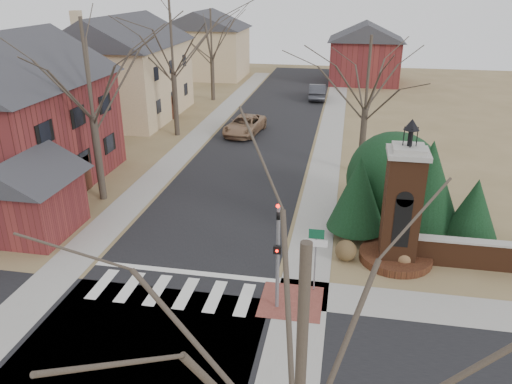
% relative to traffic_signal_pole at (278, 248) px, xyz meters
% --- Properties ---
extents(ground, '(120.00, 120.00, 0.00)m').
position_rel_traffic_signal_pole_xyz_m(ground, '(-4.30, -0.57, -2.59)').
color(ground, brown).
rests_on(ground, ground).
extents(main_street, '(8.00, 70.00, 0.01)m').
position_rel_traffic_signal_pole_xyz_m(main_street, '(-4.30, 21.43, -2.58)').
color(main_street, black).
rests_on(main_street, ground).
extents(cross_street, '(120.00, 8.00, 0.01)m').
position_rel_traffic_signal_pole_xyz_m(cross_street, '(-4.30, -3.57, -2.58)').
color(cross_street, black).
rests_on(cross_street, ground).
extents(crosswalk_zone, '(8.00, 2.20, 0.02)m').
position_rel_traffic_signal_pole_xyz_m(crosswalk_zone, '(-4.30, 0.23, -2.58)').
color(crosswalk_zone, silver).
rests_on(crosswalk_zone, ground).
extents(stop_bar, '(8.00, 0.35, 0.02)m').
position_rel_traffic_signal_pole_xyz_m(stop_bar, '(-4.30, 1.73, -2.58)').
color(stop_bar, silver).
rests_on(stop_bar, ground).
extents(sidewalk_right_main, '(2.00, 60.00, 0.02)m').
position_rel_traffic_signal_pole_xyz_m(sidewalk_right_main, '(0.90, 21.43, -2.58)').
color(sidewalk_right_main, gray).
rests_on(sidewalk_right_main, ground).
extents(sidewalk_left, '(2.00, 60.00, 0.02)m').
position_rel_traffic_signal_pole_xyz_m(sidewalk_left, '(-9.50, 21.43, -2.58)').
color(sidewalk_left, gray).
rests_on(sidewalk_left, ground).
extents(curb_apron, '(2.40, 2.40, 0.02)m').
position_rel_traffic_signal_pole_xyz_m(curb_apron, '(0.50, 0.43, -2.57)').
color(curb_apron, brown).
rests_on(curb_apron, ground).
extents(traffic_signal_pole, '(0.28, 0.41, 4.50)m').
position_rel_traffic_signal_pole_xyz_m(traffic_signal_pole, '(0.00, 0.00, 0.00)').
color(traffic_signal_pole, slate).
rests_on(traffic_signal_pole, ground).
extents(sign_post, '(0.90, 0.07, 2.75)m').
position_rel_traffic_signal_pole_xyz_m(sign_post, '(1.29, 1.41, -0.64)').
color(sign_post, slate).
rests_on(sign_post, ground).
extents(brick_gate_monument, '(3.20, 3.20, 6.47)m').
position_rel_traffic_signal_pole_xyz_m(brick_gate_monument, '(4.70, 4.42, -0.42)').
color(brick_gate_monument, '#4F2A17').
rests_on(brick_gate_monument, ground).
extents(brick_garden_wall, '(7.50, 0.50, 1.30)m').
position_rel_traffic_signal_pole_xyz_m(brick_garden_wall, '(9.20, 4.43, -1.93)').
color(brick_garden_wall, '#4F2A17').
rests_on(brick_garden_wall, ground).
extents(house_brick_left, '(9.80, 11.80, 9.42)m').
position_rel_traffic_signal_pole_xyz_m(house_brick_left, '(-17.31, 9.42, 2.07)').
color(house_brick_left, maroon).
rests_on(house_brick_left, ground).
extents(house_stucco_left, '(9.80, 12.80, 9.28)m').
position_rel_traffic_signal_pole_xyz_m(house_stucco_left, '(-17.80, 26.42, 2.01)').
color(house_stucco_left, beige).
rests_on(house_stucco_left, ground).
extents(garage_left, '(4.80, 4.80, 4.29)m').
position_rel_traffic_signal_pole_xyz_m(garage_left, '(-12.82, 3.92, -0.35)').
color(garage_left, maroon).
rests_on(garage_left, ground).
extents(house_distant_left, '(10.80, 8.80, 8.53)m').
position_rel_traffic_signal_pole_xyz_m(house_distant_left, '(-16.31, 47.42, 1.66)').
color(house_distant_left, beige).
rests_on(house_distant_left, ground).
extents(house_distant_right, '(8.80, 8.80, 7.30)m').
position_rel_traffic_signal_pole_xyz_m(house_distant_right, '(3.69, 47.42, 1.06)').
color(house_distant_right, maroon).
rests_on(house_distant_right, ground).
extents(evergreen_near, '(2.80, 2.80, 4.10)m').
position_rel_traffic_signal_pole_xyz_m(evergreen_near, '(2.90, 6.43, -0.29)').
color(evergreen_near, '#473D33').
rests_on(evergreen_near, ground).
extents(evergreen_mid, '(3.40, 3.40, 4.70)m').
position_rel_traffic_signal_pole_xyz_m(evergreen_mid, '(6.20, 7.63, 0.01)').
color(evergreen_mid, '#473D33').
rests_on(evergreen_mid, ground).
extents(evergreen_far, '(2.40, 2.40, 3.30)m').
position_rel_traffic_signal_pole_xyz_m(evergreen_far, '(8.20, 6.63, -0.69)').
color(evergreen_far, '#473D33').
rests_on(evergreen_far, ground).
extents(evergreen_mass, '(4.80, 4.80, 4.80)m').
position_rel_traffic_signal_pole_xyz_m(evergreen_mass, '(4.70, 8.93, -0.19)').
color(evergreen_mass, black).
rests_on(evergreen_mass, ground).
extents(bare_tree_0, '(8.05, 8.05, 11.15)m').
position_rel_traffic_signal_pole_xyz_m(bare_tree_0, '(-11.30, 8.43, 5.11)').
color(bare_tree_0, '#473D33').
rests_on(bare_tree_0, ground).
extents(bare_tree_1, '(8.40, 8.40, 11.64)m').
position_rel_traffic_signal_pole_xyz_m(bare_tree_1, '(-11.30, 21.43, 5.44)').
color(bare_tree_1, '#473D33').
rests_on(bare_tree_1, ground).
extents(bare_tree_2, '(7.35, 7.35, 10.19)m').
position_rel_traffic_signal_pole_xyz_m(bare_tree_2, '(-11.80, 34.43, 4.44)').
color(bare_tree_2, '#473D33').
rests_on(bare_tree_2, ground).
extents(bare_tree_3, '(7.00, 7.00, 9.70)m').
position_rel_traffic_signal_pole_xyz_m(bare_tree_3, '(3.20, 15.43, 4.10)').
color(bare_tree_3, '#473D33').
rests_on(bare_tree_3, ground).
extents(bare_tree_4, '(6.65, 6.65, 9.21)m').
position_rel_traffic_signal_pole_xyz_m(bare_tree_4, '(1.70, -9.57, 3.77)').
color(bare_tree_4, '#473D33').
rests_on(bare_tree_4, ground).
extents(pickup_truck, '(3.01, 5.50, 1.46)m').
position_rel_traffic_signal_pole_xyz_m(pickup_truck, '(-5.99, 22.71, -1.86)').
color(pickup_truck, '#977252').
rests_on(pickup_truck, ground).
extents(distant_car, '(1.91, 4.89, 1.59)m').
position_rel_traffic_signal_pole_xyz_m(distant_car, '(-1.13, 36.77, -1.79)').
color(distant_car, '#36383F').
rests_on(distant_car, ground).
extents(dry_shrub_left, '(0.96, 0.96, 0.96)m').
position_rel_traffic_signal_pole_xyz_m(dry_shrub_left, '(2.50, 4.03, -2.11)').
color(dry_shrub_left, brown).
rests_on(dry_shrub_left, ground).
extents(dry_shrub_right, '(0.88, 0.88, 0.88)m').
position_rel_traffic_signal_pole_xyz_m(dry_shrub_right, '(5.00, 4.03, -2.15)').
color(dry_shrub_right, brown).
rests_on(dry_shrub_right, ground).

